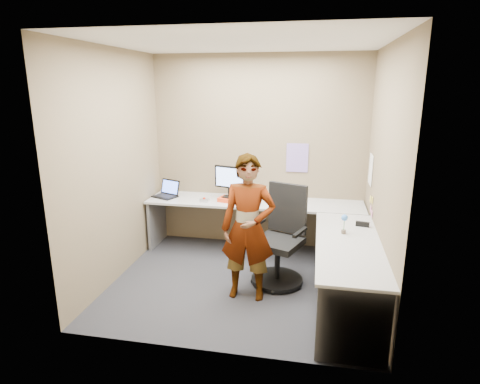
% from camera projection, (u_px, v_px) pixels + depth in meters
% --- Properties ---
extents(ground, '(3.00, 3.00, 0.00)m').
position_uv_depth(ground, '(241.00, 283.00, 4.77)').
color(ground, black).
rests_on(ground, ground).
extents(wall_back, '(3.00, 0.00, 3.00)m').
position_uv_depth(wall_back, '(258.00, 153.00, 5.66)').
color(wall_back, brown).
rests_on(wall_back, ground).
extents(wall_right, '(0.00, 2.70, 2.70)m').
position_uv_depth(wall_right, '(383.00, 178.00, 4.15)').
color(wall_right, brown).
rests_on(wall_right, ground).
extents(wall_left, '(0.00, 2.70, 2.70)m').
position_uv_depth(wall_left, '(116.00, 167.00, 4.70)').
color(wall_left, brown).
rests_on(wall_left, ground).
extents(ceiling, '(3.00, 3.00, 0.00)m').
position_uv_depth(ceiling, '(241.00, 42.00, 4.08)').
color(ceiling, white).
rests_on(ceiling, wall_back).
extents(desk, '(2.98, 2.58, 0.73)m').
position_uv_depth(desk, '(282.00, 228.00, 4.91)').
color(desk, '#ABABAB').
rests_on(desk, ground).
extents(paper_ream, '(0.33, 0.28, 0.06)m').
position_uv_depth(paper_ream, '(230.00, 199.00, 5.50)').
color(paper_ream, red).
rests_on(paper_ream, desk).
extents(monitor, '(0.45, 0.19, 0.43)m').
position_uv_depth(monitor, '(230.00, 179.00, 5.44)').
color(monitor, black).
rests_on(monitor, paper_ream).
extents(laptop, '(0.40, 0.37, 0.23)m').
position_uv_depth(laptop, '(167.00, 192.00, 5.74)').
color(laptop, black).
rests_on(laptop, desk).
extents(trackball_mouse, '(0.12, 0.08, 0.07)m').
position_uv_depth(trackball_mouse, '(204.00, 200.00, 5.48)').
color(trackball_mouse, '#B7B7BC').
rests_on(trackball_mouse, desk).
extents(origami, '(0.10, 0.10, 0.06)m').
position_uv_depth(origami, '(244.00, 200.00, 5.48)').
color(origami, white).
rests_on(origami, desk).
extents(stapler, '(0.15, 0.07, 0.05)m').
position_uv_depth(stapler, '(363.00, 224.00, 4.52)').
color(stapler, black).
rests_on(stapler, desk).
extents(flower, '(0.07, 0.07, 0.22)m').
position_uv_depth(flower, '(344.00, 221.00, 4.28)').
color(flower, brown).
rests_on(flower, desk).
extents(calendar_purple, '(0.30, 0.01, 0.40)m').
position_uv_depth(calendar_purple, '(297.00, 158.00, 5.56)').
color(calendar_purple, '#846BB7').
rests_on(calendar_purple, wall_back).
extents(calendar_white, '(0.01, 0.28, 0.38)m').
position_uv_depth(calendar_white, '(371.00, 170.00, 5.03)').
color(calendar_white, white).
rests_on(calendar_white, wall_right).
extents(sticky_note_a, '(0.01, 0.07, 0.07)m').
position_uv_depth(sticky_note_a, '(372.00, 200.00, 4.78)').
color(sticky_note_a, '#F2E059').
rests_on(sticky_note_a, wall_right).
extents(sticky_note_b, '(0.01, 0.07, 0.07)m').
position_uv_depth(sticky_note_b, '(371.00, 209.00, 4.86)').
color(sticky_note_b, pink).
rests_on(sticky_note_b, wall_right).
extents(sticky_note_c, '(0.01, 0.07, 0.07)m').
position_uv_depth(sticky_note_c, '(372.00, 214.00, 4.75)').
color(sticky_note_c, pink).
rests_on(sticky_note_c, wall_right).
extents(sticky_note_d, '(0.01, 0.07, 0.07)m').
position_uv_depth(sticky_note_d, '(370.00, 199.00, 4.93)').
color(sticky_note_d, '#F2E059').
rests_on(sticky_note_d, wall_right).
extents(office_chair, '(0.66, 0.66, 1.15)m').
position_uv_depth(office_chair, '(280.00, 244.00, 4.71)').
color(office_chair, black).
rests_on(office_chair, ground).
extents(person, '(0.59, 0.39, 1.60)m').
position_uv_depth(person, '(248.00, 228.00, 4.28)').
color(person, '#999399').
rests_on(person, ground).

